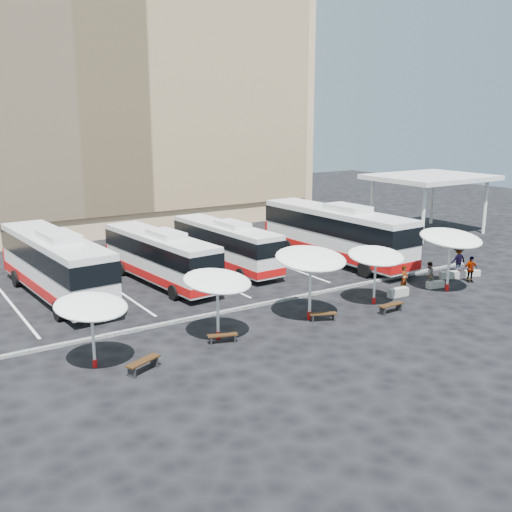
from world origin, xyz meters
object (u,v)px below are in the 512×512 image
sunshade_1 (217,281)px  wood_bench_2 (323,315)px  bus_2 (225,244)px  passenger_1 (429,274)px  bus_3 (336,232)px  passenger_3 (458,259)px  conc_bench_0 (398,292)px  wood_bench_3 (391,306)px  sunshade_3 (376,256)px  sunshade_0 (91,307)px  sunshade_4 (451,238)px  passenger_0 (404,279)px  conc_bench_3 (472,273)px  bus_0 (55,263)px  sunshade_2 (311,259)px  passenger_2 (471,269)px  wood_bench_1 (223,336)px  wood_bench_0 (143,363)px  conc_bench_1 (435,285)px  bus_1 (160,256)px  conc_bench_2 (449,275)px

sunshade_1 → wood_bench_2: 6.38m
bus_2 → passenger_1: (8.21, -10.93, -0.94)m
bus_3 → passenger_3: bearing=-56.9°
conc_bench_0 → passenger_1: (3.05, 0.41, 0.55)m
wood_bench_3 → passenger_1: size_ratio=0.99×
sunshade_3 → sunshade_0: bearing=179.9°
passenger_3 → wood_bench_2: bearing=20.3°
sunshade_4 → passenger_0: sunshade_4 is taller
conc_bench_0 → passenger_0: (1.08, 0.58, 0.54)m
conc_bench_3 → passenger_3: 1.36m
wood_bench_3 → sunshade_4: bearing=10.6°
bus_0 → wood_bench_2: size_ratio=8.76×
conc_bench_0 → sunshade_2: bearing=-177.1°
conc_bench_3 → passenger_2: 1.71m
wood_bench_1 → wood_bench_2: bearing=-1.8°
wood_bench_0 → conc_bench_1: 20.06m
conc_bench_3 → passenger_0: (-6.38, 0.04, 0.59)m
sunshade_1 → wood_bench_0: bearing=-160.9°
sunshade_0 → conc_bench_3: 25.88m
bus_0 → conc_bench_3: bus_0 is taller
sunshade_1 → sunshade_4: (15.64, -0.59, 0.39)m
wood_bench_2 → conc_bench_1: wood_bench_2 is taller
wood_bench_2 → bus_1: bearing=109.9°
sunshade_1 → sunshade_2: 5.42m
bus_1 → conc_bench_2: bearing=-34.4°
bus_3 → wood_bench_3: bus_3 is taller
wood_bench_1 → conc_bench_0: (12.37, 0.78, -0.08)m
wood_bench_1 → wood_bench_0: bearing=-167.5°
wood_bench_2 → passenger_1: bearing=8.1°
conc_bench_2 → passenger_0: (-4.65, -0.42, 0.55)m
sunshade_2 → wood_bench_0: size_ratio=2.38×
bus_2 → sunshade_1: (-7.12, -11.54, 1.12)m
sunshade_1 → passenger_0: sunshade_1 is taller
wood_bench_0 → passenger_1: passenger_1 is taller
conc_bench_3 → wood_bench_2: bearing=-173.8°
wood_bench_0 → sunshade_3: bearing=5.9°
wood_bench_1 → wood_bench_3: bearing=-6.4°
wood_bench_2 → passenger_1: passenger_1 is taller
bus_2 → passenger_2: 16.23m
passenger_3 → passenger_2: bearing=66.8°
conc_bench_1 → sunshade_2: bearing=-177.9°
conc_bench_0 → wood_bench_0: bearing=-174.0°
conc_bench_1 → conc_bench_3: size_ratio=1.07×
sunshade_3 → bus_2: bearing=104.5°
sunshade_0 → conc_bench_0: (18.29, 0.20, -2.45)m
wood_bench_1 → conc_bench_1: (15.61, 0.80, -0.12)m
wood_bench_2 → passenger_2: 12.61m
wood_bench_1 → passenger_0: size_ratio=0.92×
sunshade_3 → wood_bench_2: size_ratio=2.67×
sunshade_1 → wood_bench_2: bearing=-7.4°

